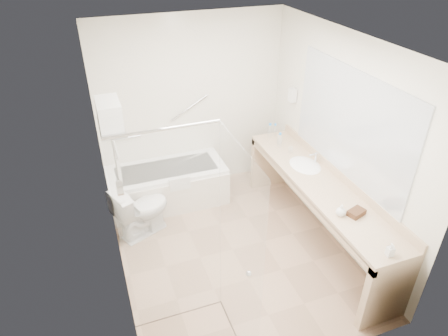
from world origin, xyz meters
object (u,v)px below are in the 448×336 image
object	(u,v)px
vanity_counter	(318,197)
amenity_basket	(356,213)
toilet	(142,210)
water_bottle_left	(270,131)
bathtub	(168,185)

from	to	relation	value
vanity_counter	amenity_basket	xyz separation A→B (m)	(0.02, -0.65, 0.24)
toilet	water_bottle_left	xyz separation A→B (m)	(1.92, 0.40, 0.59)
toilet	amenity_basket	xyz separation A→B (m)	(2.00, -1.50, 0.53)
bathtub	amenity_basket	bearing A→B (deg)	-52.86
bathtub	water_bottle_left	size ratio (longest dim) A/B	7.83
vanity_counter	amenity_basket	size ratio (longest dim) A/B	15.13
vanity_counter	toilet	bearing A→B (deg)	156.71
water_bottle_left	bathtub	bearing A→B (deg)	174.60
bathtub	water_bottle_left	bearing A→B (deg)	-5.40
bathtub	toilet	distance (m)	0.71
vanity_counter	toilet	size ratio (longest dim) A/B	3.76
toilet	amenity_basket	distance (m)	2.55
bathtub	amenity_basket	size ratio (longest dim) A/B	8.97
bathtub	water_bottle_left	xyz separation A→B (m)	(1.47, -0.14, 0.67)
toilet	water_bottle_left	world-z (taller)	water_bottle_left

